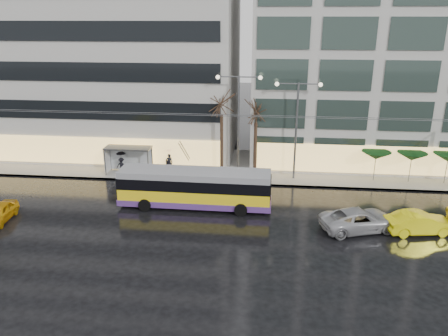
# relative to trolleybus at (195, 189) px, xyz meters

# --- Properties ---
(ground) EXTENTS (140.00, 140.00, 0.00)m
(ground) POSITION_rel_trolleybus_xyz_m (0.80, -4.07, -1.45)
(ground) COLOR black
(ground) RESTS_ON ground
(sidewalk) EXTENTS (80.00, 10.00, 0.15)m
(sidewalk) POSITION_rel_trolleybus_xyz_m (2.80, 9.93, -1.37)
(sidewalk) COLOR gray
(sidewalk) RESTS_ON ground
(kerb) EXTENTS (80.00, 0.10, 0.15)m
(kerb) POSITION_rel_trolleybus_xyz_m (2.80, 4.98, -1.37)
(kerb) COLOR slate
(kerb) RESTS_ON ground
(building_left) EXTENTS (34.00, 14.00, 22.00)m
(building_left) POSITION_rel_trolleybus_xyz_m (-15.20, 14.93, 9.70)
(building_left) COLOR beige
(building_left) RESTS_ON sidewalk
(building_right) EXTENTS (32.00, 14.00, 25.00)m
(building_right) POSITION_rel_trolleybus_xyz_m (19.80, 14.93, 11.20)
(building_right) COLOR beige
(building_right) RESTS_ON sidewalk
(trolleybus) EXTENTS (11.56, 4.57, 5.35)m
(trolleybus) POSITION_rel_trolleybus_xyz_m (0.00, 0.00, 0.00)
(trolleybus) COLOR yellow
(trolleybus) RESTS_ON ground
(catenary) EXTENTS (42.24, 5.12, 7.00)m
(catenary) POSITION_rel_trolleybus_xyz_m (1.80, 3.87, 2.81)
(catenary) COLOR #595B60
(catenary) RESTS_ON ground
(bus_shelter) EXTENTS (4.20, 1.60, 2.51)m
(bus_shelter) POSITION_rel_trolleybus_xyz_m (-7.59, 6.62, 0.51)
(bus_shelter) COLOR #595B60
(bus_shelter) RESTS_ON sidewalk
(street_lamp_near) EXTENTS (3.96, 0.36, 9.03)m
(street_lamp_near) POSITION_rel_trolleybus_xyz_m (2.80, 6.73, 4.54)
(street_lamp_near) COLOR #595B60
(street_lamp_near) RESTS_ON sidewalk
(street_lamp_far) EXTENTS (3.96, 0.36, 8.53)m
(street_lamp_far) POSITION_rel_trolleybus_xyz_m (7.80, 6.73, 4.27)
(street_lamp_far) COLOR #595B60
(street_lamp_far) RESTS_ON sidewalk
(tree_a) EXTENTS (3.20, 3.20, 8.40)m
(tree_a) POSITION_rel_trolleybus_xyz_m (1.30, 6.93, 5.64)
(tree_a) COLOR black
(tree_a) RESTS_ON sidewalk
(tree_b) EXTENTS (3.20, 3.20, 7.70)m
(tree_b) POSITION_rel_trolleybus_xyz_m (4.30, 7.13, 4.95)
(tree_b) COLOR black
(tree_b) RESTS_ON sidewalk
(parasol_a) EXTENTS (2.50, 2.50, 2.65)m
(parasol_a) POSITION_rel_trolleybus_xyz_m (14.80, 6.93, 1.00)
(parasol_a) COLOR #595B60
(parasol_a) RESTS_ON sidewalk
(parasol_b) EXTENTS (2.50, 2.50, 2.65)m
(parasol_b) POSITION_rel_trolleybus_xyz_m (17.80, 6.93, 1.00)
(parasol_b) COLOR #595B60
(parasol_b) RESTS_ON sidewalk
(parasol_c) EXTENTS (2.50, 2.50, 2.65)m
(parasol_c) POSITION_rel_trolleybus_xyz_m (20.80, 6.93, 1.00)
(parasol_c) COLOR #595B60
(parasol_c) RESTS_ON sidewalk
(taxi_b) EXTENTS (4.73, 2.31, 1.49)m
(taxi_b) POSITION_rel_trolleybus_xyz_m (15.76, -2.65, -0.70)
(taxi_b) COLOR yellow
(taxi_b) RESTS_ON ground
(sedan_silver) EXTENTS (5.87, 4.01, 1.49)m
(sedan_silver) POSITION_rel_trolleybus_xyz_m (11.81, -2.59, -0.70)
(sedan_silver) COLOR #A4A4A8
(sedan_silver) RESTS_ON ground
(pedestrian_a) EXTENTS (1.23, 1.24, 2.19)m
(pedestrian_a) POSITION_rel_trolleybus_xyz_m (-3.64, 7.26, 0.14)
(pedestrian_a) COLOR black
(pedestrian_a) RESTS_ON sidewalk
(pedestrian_b) EXTENTS (1.08, 1.07, 1.76)m
(pedestrian_b) POSITION_rel_trolleybus_xyz_m (-3.38, 5.33, -0.42)
(pedestrian_b) COLOR black
(pedestrian_b) RESTS_ON sidewalk
(pedestrian_c) EXTENTS (1.01, 0.88, 2.11)m
(pedestrian_c) POSITION_rel_trolleybus_xyz_m (-7.89, 6.35, -0.17)
(pedestrian_c) COLOR black
(pedestrian_c) RESTS_ON sidewalk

